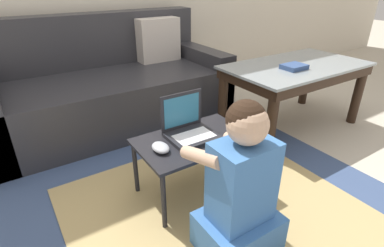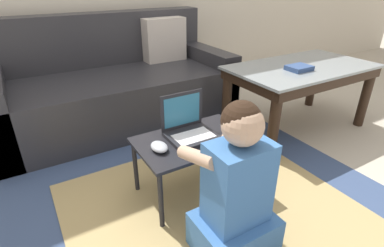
{
  "view_description": "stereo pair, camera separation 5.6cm",
  "coord_description": "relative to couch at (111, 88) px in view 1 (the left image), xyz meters",
  "views": [
    {
      "loc": [
        -0.78,
        -1.08,
        1.09
      ],
      "look_at": [
        -0.02,
        0.09,
        0.39
      ],
      "focal_mm": 28.0,
      "sensor_mm": 36.0,
      "label": 1
    },
    {
      "loc": [
        -0.74,
        -1.11,
        1.09
      ],
      "look_at": [
        -0.02,
        0.09,
        0.39
      ],
      "focal_mm": 28.0,
      "sensor_mm": 36.0,
      "label": 2
    }
  ],
  "objects": [
    {
      "name": "person_seated",
      "position": [
        -0.01,
        -1.56,
        0.02
      ],
      "size": [
        0.33,
        0.38,
        0.7
      ],
      "color": "#3D70B2",
      "rests_on": "ground_plane"
    },
    {
      "name": "book_on_table",
      "position": [
        1.02,
        -0.93,
        0.23
      ],
      "size": [
        0.16,
        0.13,
        0.03
      ],
      "color": "#334C7F",
      "rests_on": "coffee_table"
    },
    {
      "name": "laptop",
      "position": [
        0.04,
        -1.1,
        0.09
      ],
      "size": [
        0.24,
        0.21,
        0.22
      ],
      "color": "#232328",
      "rests_on": "laptop_desk"
    },
    {
      "name": "laptop_desk",
      "position": [
        0.05,
        -1.13,
        0.01
      ],
      "size": [
        0.58,
        0.37,
        0.33
      ],
      "color": "black",
      "rests_on": "ground_plane"
    },
    {
      "name": "computer_mouse",
      "position": [
        -0.15,
        -1.14,
        0.07
      ],
      "size": [
        0.07,
        0.11,
        0.04
      ],
      "color": "#B2B7C1",
      "rests_on": "laptop_desk"
    },
    {
      "name": "area_rug",
      "position": [
        0.05,
        -1.35,
        -0.28
      ],
      "size": [
        1.92,
        1.82,
        0.01
      ],
      "color": "#3D517A",
      "rests_on": "ground_plane"
    },
    {
      "name": "coffee_table",
      "position": [
        1.13,
        -0.86,
        0.14
      ],
      "size": [
        1.08,
        0.6,
        0.5
      ],
      "color": "gray",
      "rests_on": "ground_plane"
    },
    {
      "name": "couch",
      "position": [
        0.0,
        0.0,
        0.0
      ],
      "size": [
        1.79,
        0.85,
        0.82
      ],
      "color": "#2D2D33",
      "rests_on": "ground_plane"
    },
    {
      "name": "ground_plane",
      "position": [
        0.09,
        -1.17,
        -0.28
      ],
      "size": [
        16.0,
        16.0,
        0.0
      ],
      "primitive_type": "plane",
      "color": "beige"
    }
  ]
}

